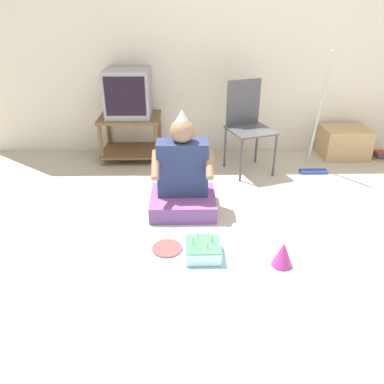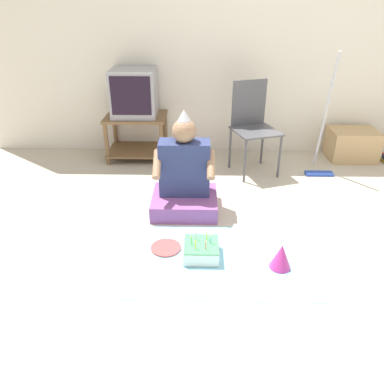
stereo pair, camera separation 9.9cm
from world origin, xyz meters
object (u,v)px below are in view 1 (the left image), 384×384
Objects in this scene: book_pile at (383,155)px; person_seated at (183,180)px; tv at (128,93)px; dust_mop at (316,139)px; party_hat_blue at (283,254)px; paper_plate at (167,248)px; cardboard_box_stack at (344,142)px; birthday_cake at (203,250)px; folding_chair at (247,121)px.

person_seated reaches higher than book_pile.
tv is 1.39m from person_seated.
dust_mop is 6.88× the size of party_hat_blue.
book_pile is at bearing 35.31° from paper_plate.
cardboard_box_stack reaches higher than paper_plate.
cardboard_box_stack is at bearing 47.88° from birthday_cake.
party_hat_blue is (-1.59, -1.88, 0.05)m from book_pile.
book_pile reaches higher than paper_plate.
folding_chair is at bearing 62.21° from paper_plate.
person_seated is (-1.36, -0.78, -0.08)m from dust_mop.
party_hat_blue is (-0.69, -1.57, -0.26)m from dust_mop.
tv is at bearing 168.42° from dust_mop.
person_seated is at bearing -63.85° from tv.
paper_plate is at bearing 166.11° from party_hat_blue.
party_hat_blue is at bearing -120.30° from cardboard_box_stack.
party_hat_blue is at bearing -113.53° from dust_mop.
cardboard_box_stack is at bearing 40.77° from dust_mop.
book_pile is 0.86× the size of birthday_cake.
book_pile is 2.91m from paper_plate.
folding_chair is 1.71m from party_hat_blue.
book_pile is (1.61, 0.22, -0.48)m from folding_chair.
person_seated is at bearing 130.33° from party_hat_blue.
dust_mop is at bearing 29.74° from person_seated.
person_seated is (-2.26, -1.08, 0.23)m from book_pile.
paper_plate is at bearing 161.47° from birthday_cake.
folding_chair reaches higher than person_seated.
paper_plate is at bearing -144.69° from book_pile.
birthday_cake is 1.39× the size of party_hat_blue.
cardboard_box_stack is (2.41, 0.01, -0.57)m from tv.
cardboard_box_stack is 0.46m from book_pile.
cardboard_box_stack reaches higher than book_pile.
book_pile is (0.43, -0.10, -0.12)m from cardboard_box_stack.
paper_plate is (-1.48, -1.38, -0.34)m from dust_mop.
cardboard_box_stack is 2.07× the size of birthday_cake.
tv is at bearing 111.10° from birthday_cake.
paper_plate is (-0.77, -1.46, -0.51)m from folding_chair.
cardboard_box_stack is at bearing 166.72° from book_pile.
tv is 1.97m from paper_plate.
person_seated is at bearing 79.18° from paper_plate.
folding_chair is at bearing 52.71° from person_seated.
folding_chair reaches higher than paper_plate.
tv reaches higher than person_seated.
party_hat_blue is at bearing -89.27° from folding_chair.
book_pile is (0.90, 0.31, -0.31)m from dust_mop.
birthday_cake is (-1.69, -1.87, -0.11)m from cardboard_box_stack.
tv is 2.33× the size of book_pile.
birthday_cake is (0.14, -0.69, -0.22)m from person_seated.
birthday_cake is at bearing -108.36° from folding_chair.
tv is at bearing 116.15° from person_seated.
tv reaches higher than book_pile.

